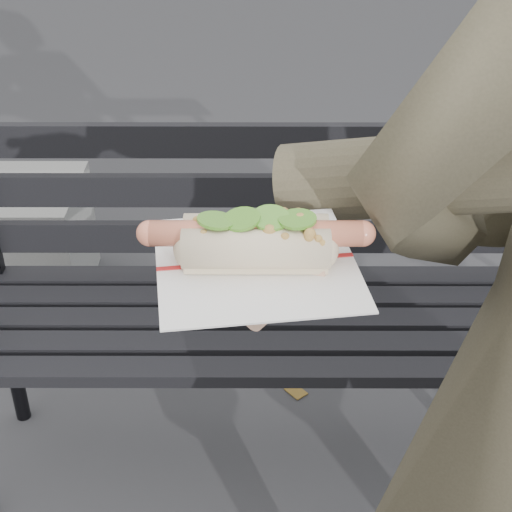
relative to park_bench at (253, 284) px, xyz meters
The scene contains 2 objects.
park_bench is the anchor object (origin of this frame).
held_hotdog 1.09m from the park_bench, 75.90° to the right, with size 0.64×0.32×0.20m.
Camera 1 is at (0.10, -0.65, 1.57)m, focal length 55.00 mm.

